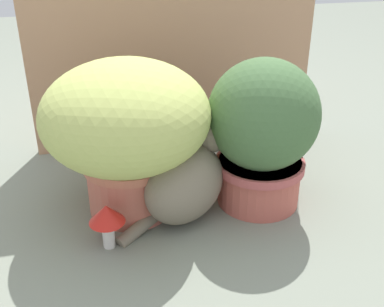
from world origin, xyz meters
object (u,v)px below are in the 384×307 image
object	(u,v)px
grass_planter	(126,126)
mushroom_ornament_red	(107,217)
leafy_planter	(262,131)
cat	(189,178)

from	to	relation	value
grass_planter	mushroom_ornament_red	size ratio (longest dim) A/B	3.61
leafy_planter	cat	size ratio (longest dim) A/B	1.17
grass_planter	mushroom_ornament_red	distance (m)	0.25
leafy_planter	mushroom_ornament_red	bearing A→B (deg)	-164.44
leafy_planter	cat	xyz separation A→B (m)	(-0.22, -0.03, -0.11)
mushroom_ornament_red	leafy_planter	bearing A→B (deg)	15.56
grass_planter	cat	xyz separation A→B (m)	(0.15, -0.07, -0.14)
grass_planter	leafy_planter	distance (m)	0.37
cat	mushroom_ornament_red	world-z (taller)	cat
leafy_planter	mushroom_ornament_red	world-z (taller)	leafy_planter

